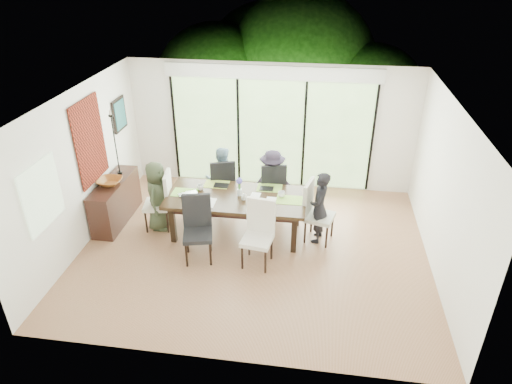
# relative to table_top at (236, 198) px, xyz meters

# --- Properties ---
(floor) EXTENTS (6.00, 5.00, 0.01)m
(floor) POSITION_rel_table_top_xyz_m (0.38, -0.44, -0.75)
(floor) COLOR brown
(floor) RESTS_ON ground
(ceiling) EXTENTS (6.00, 5.00, 0.01)m
(ceiling) POSITION_rel_table_top_xyz_m (0.38, -0.44, 1.96)
(ceiling) COLOR white
(ceiling) RESTS_ON wall_back
(wall_back) EXTENTS (6.00, 0.02, 2.70)m
(wall_back) POSITION_rel_table_top_xyz_m (0.38, 2.07, 0.60)
(wall_back) COLOR white
(wall_back) RESTS_ON floor
(wall_front) EXTENTS (6.00, 0.02, 2.70)m
(wall_front) POSITION_rel_table_top_xyz_m (0.38, -2.95, 0.60)
(wall_front) COLOR silver
(wall_front) RESTS_ON floor
(wall_left) EXTENTS (0.02, 5.00, 2.70)m
(wall_left) POSITION_rel_table_top_xyz_m (-2.63, -0.44, 0.60)
(wall_left) COLOR silver
(wall_left) RESTS_ON floor
(wall_right) EXTENTS (0.02, 5.00, 2.70)m
(wall_right) POSITION_rel_table_top_xyz_m (3.39, -0.44, 0.60)
(wall_right) COLOR silver
(wall_right) RESTS_ON floor
(glass_doors) EXTENTS (4.20, 0.02, 2.30)m
(glass_doors) POSITION_rel_table_top_xyz_m (0.38, 2.03, 0.45)
(glass_doors) COLOR #598C3F
(glass_doors) RESTS_ON wall_back
(blinds_header) EXTENTS (4.40, 0.06, 0.28)m
(blinds_header) POSITION_rel_table_top_xyz_m (0.38, 2.02, 1.75)
(blinds_header) COLOR white
(blinds_header) RESTS_ON wall_back
(mullion_a) EXTENTS (0.05, 0.04, 2.30)m
(mullion_a) POSITION_rel_table_top_xyz_m (-1.72, 2.02, 0.45)
(mullion_a) COLOR black
(mullion_a) RESTS_ON wall_back
(mullion_b) EXTENTS (0.05, 0.04, 2.30)m
(mullion_b) POSITION_rel_table_top_xyz_m (-0.32, 2.02, 0.45)
(mullion_b) COLOR black
(mullion_b) RESTS_ON wall_back
(mullion_c) EXTENTS (0.05, 0.04, 2.30)m
(mullion_c) POSITION_rel_table_top_xyz_m (1.08, 2.02, 0.45)
(mullion_c) COLOR black
(mullion_c) RESTS_ON wall_back
(mullion_d) EXTENTS (0.05, 0.04, 2.30)m
(mullion_d) POSITION_rel_table_top_xyz_m (2.48, 2.02, 0.45)
(mullion_d) COLOR black
(mullion_d) RESTS_ON wall_back
(side_window) EXTENTS (0.02, 0.90, 1.00)m
(side_window) POSITION_rel_table_top_xyz_m (-2.59, -1.64, 0.75)
(side_window) COLOR #8CAD7F
(side_window) RESTS_ON wall_left
(deck) EXTENTS (6.00, 1.80, 0.10)m
(deck) POSITION_rel_table_top_xyz_m (0.38, 2.96, -0.80)
(deck) COLOR #523423
(deck) RESTS_ON ground
(rail_top) EXTENTS (6.00, 0.08, 0.06)m
(rail_top) POSITION_rel_table_top_xyz_m (0.38, 3.76, -0.20)
(rail_top) COLOR brown
(rail_top) RESTS_ON deck
(foliage_left) EXTENTS (3.20, 3.20, 3.20)m
(foliage_left) POSITION_rel_table_top_xyz_m (-1.42, 4.76, 0.69)
(foliage_left) COLOR #14380F
(foliage_left) RESTS_ON ground
(foliage_mid) EXTENTS (4.00, 4.00, 4.00)m
(foliage_mid) POSITION_rel_table_top_xyz_m (0.78, 5.36, 1.05)
(foliage_mid) COLOR #14380F
(foliage_mid) RESTS_ON ground
(foliage_right) EXTENTS (2.80, 2.80, 2.80)m
(foliage_right) POSITION_rel_table_top_xyz_m (2.58, 4.56, 0.51)
(foliage_right) COLOR #14380F
(foliage_right) RESTS_ON ground
(foliage_far) EXTENTS (3.60, 3.60, 3.60)m
(foliage_far) POSITION_rel_table_top_xyz_m (-0.22, 6.06, 0.87)
(foliage_far) COLOR #14380F
(foliage_far) RESTS_ON ground
(table_top) EXTENTS (2.49, 1.14, 0.06)m
(table_top) POSITION_rel_table_top_xyz_m (0.00, 0.00, 0.00)
(table_top) COLOR black
(table_top) RESTS_ON floor
(table_apron) EXTENTS (2.29, 0.93, 0.10)m
(table_apron) POSITION_rel_table_top_xyz_m (0.00, 0.00, -0.09)
(table_apron) COLOR black
(table_apron) RESTS_ON floor
(table_leg_fl) EXTENTS (0.09, 0.09, 0.72)m
(table_leg_fl) POSITION_rel_table_top_xyz_m (-1.08, -0.43, -0.39)
(table_leg_fl) COLOR black
(table_leg_fl) RESTS_ON floor
(table_leg_fr) EXTENTS (0.09, 0.09, 0.72)m
(table_leg_fr) POSITION_rel_table_top_xyz_m (1.08, -0.43, -0.39)
(table_leg_fr) COLOR black
(table_leg_fr) RESTS_ON floor
(table_leg_bl) EXTENTS (0.09, 0.09, 0.72)m
(table_leg_bl) POSITION_rel_table_top_xyz_m (-1.08, 0.43, -0.39)
(table_leg_bl) COLOR black
(table_leg_bl) RESTS_ON floor
(table_leg_br) EXTENTS (0.09, 0.09, 0.72)m
(table_leg_br) POSITION_rel_table_top_xyz_m (1.08, 0.43, -0.39)
(table_leg_br) COLOR black
(table_leg_br) RESTS_ON floor
(chair_left_end) EXTENTS (0.54, 0.54, 1.14)m
(chair_left_end) POSITION_rel_table_top_xyz_m (-1.50, 0.00, -0.18)
(chair_left_end) COLOR white
(chair_left_end) RESTS_ON floor
(chair_right_end) EXTENTS (0.58, 0.58, 1.14)m
(chair_right_end) POSITION_rel_table_top_xyz_m (1.50, 0.00, -0.18)
(chair_right_end) COLOR beige
(chair_right_end) RESTS_ON floor
(chair_far_left) EXTENTS (0.61, 0.61, 1.14)m
(chair_far_left) POSITION_rel_table_top_xyz_m (-0.45, 0.85, -0.18)
(chair_far_left) COLOR black
(chair_far_left) RESTS_ON floor
(chair_far_right) EXTENTS (0.58, 0.58, 1.14)m
(chair_far_right) POSITION_rel_table_top_xyz_m (0.55, 0.85, -0.18)
(chair_far_right) COLOR black
(chair_far_right) RESTS_ON floor
(chair_near_left) EXTENTS (0.57, 0.57, 1.14)m
(chair_near_left) POSITION_rel_table_top_xyz_m (-0.50, -0.87, -0.18)
(chair_near_left) COLOR black
(chair_near_left) RESTS_ON floor
(chair_near_right) EXTENTS (0.54, 0.54, 1.14)m
(chair_near_right) POSITION_rel_table_top_xyz_m (0.50, -0.87, -0.18)
(chair_near_right) COLOR white
(chair_near_right) RESTS_ON floor
(person_left_end) EXTENTS (0.41, 0.63, 1.34)m
(person_left_end) POSITION_rel_table_top_xyz_m (-1.48, 0.00, -0.08)
(person_left_end) COLOR #39442D
(person_left_end) RESTS_ON floor
(person_right_end) EXTENTS (0.48, 0.68, 1.34)m
(person_right_end) POSITION_rel_table_top_xyz_m (1.48, 0.00, -0.08)
(person_right_end) COLOR black
(person_right_end) RESTS_ON floor
(person_far_left) EXTENTS (0.70, 0.53, 1.34)m
(person_far_left) POSITION_rel_table_top_xyz_m (-0.45, 0.83, -0.08)
(person_far_left) COLOR #799DAF
(person_far_left) RESTS_ON floor
(person_far_right) EXTENTS (0.69, 0.51, 1.34)m
(person_far_right) POSITION_rel_table_top_xyz_m (0.55, 0.83, -0.08)
(person_far_right) COLOR #261E2E
(person_far_right) RESTS_ON floor
(placemat_left) EXTENTS (0.46, 0.33, 0.01)m
(placemat_left) POSITION_rel_table_top_xyz_m (-0.95, 0.00, 0.03)
(placemat_left) COLOR #78AF3E
(placemat_left) RESTS_ON table_top
(placemat_right) EXTENTS (0.46, 0.33, 0.01)m
(placemat_right) POSITION_rel_table_top_xyz_m (0.95, 0.00, 0.03)
(placemat_right) COLOR #81B13F
(placemat_right) RESTS_ON table_top
(placemat_far_l) EXTENTS (0.46, 0.33, 0.01)m
(placemat_far_l) POSITION_rel_table_top_xyz_m (-0.45, 0.40, 0.03)
(placemat_far_l) COLOR #9FB842
(placemat_far_l) RESTS_ON table_top
(placemat_far_r) EXTENTS (0.46, 0.33, 0.01)m
(placemat_far_r) POSITION_rel_table_top_xyz_m (0.55, 0.40, 0.03)
(placemat_far_r) COLOR olive
(placemat_far_r) RESTS_ON table_top
(placemat_paper) EXTENTS (0.46, 0.33, 0.01)m
(placemat_paper) POSITION_rel_table_top_xyz_m (-0.55, -0.30, 0.03)
(placemat_paper) COLOR white
(placemat_paper) RESTS_ON table_top
(tablet_far_l) EXTENTS (0.27, 0.19, 0.01)m
(tablet_far_l) POSITION_rel_table_top_xyz_m (-0.35, 0.35, 0.04)
(tablet_far_l) COLOR black
(tablet_far_l) RESTS_ON table_top
(tablet_far_r) EXTENTS (0.25, 0.18, 0.01)m
(tablet_far_r) POSITION_rel_table_top_xyz_m (0.50, 0.35, 0.04)
(tablet_far_r) COLOR black
(tablet_far_r) RESTS_ON table_top
(papers) EXTENTS (0.31, 0.23, 0.00)m
(papers) POSITION_rel_table_top_xyz_m (0.70, -0.05, 0.03)
(papers) COLOR white
(papers) RESTS_ON table_top
(platter_base) EXTENTS (0.27, 0.27, 0.02)m
(platter_base) POSITION_rel_table_top_xyz_m (-0.55, -0.30, 0.05)
(platter_base) COLOR white
(platter_base) RESTS_ON table_top
(platter_snacks) EXTENTS (0.21, 0.21, 0.01)m
(platter_snacks) POSITION_rel_table_top_xyz_m (-0.55, -0.30, 0.07)
(platter_snacks) COLOR orange
(platter_snacks) RESTS_ON table_top
(vase) EXTENTS (0.08, 0.08, 0.12)m
(vase) POSITION_rel_table_top_xyz_m (0.05, 0.05, 0.09)
(vase) COLOR silver
(vase) RESTS_ON table_top
(hyacinth_stems) EXTENTS (0.04, 0.04, 0.17)m
(hyacinth_stems) POSITION_rel_table_top_xyz_m (0.05, 0.05, 0.22)
(hyacinth_stems) COLOR #337226
(hyacinth_stems) RESTS_ON table_top
(hyacinth_blooms) EXTENTS (0.11, 0.11, 0.11)m
(hyacinth_blooms) POSITION_rel_table_top_xyz_m (0.05, 0.05, 0.32)
(hyacinth_blooms) COLOR #5850C8
(hyacinth_blooms) RESTS_ON table_top
(laptop) EXTENTS (0.41, 0.37, 0.03)m
(laptop) POSITION_rel_table_top_xyz_m (-0.85, -0.10, 0.04)
(laptop) COLOR silver
(laptop) RESTS_ON table_top
(cup_a) EXTENTS (0.18, 0.18, 0.10)m
(cup_a) POSITION_rel_table_top_xyz_m (-0.70, 0.15, 0.08)
(cup_a) COLOR white
(cup_a) RESTS_ON table_top
(cup_b) EXTENTS (0.14, 0.14, 0.10)m
(cup_b) POSITION_rel_table_top_xyz_m (0.15, -0.10, 0.08)
(cup_b) COLOR white
(cup_b) RESTS_ON table_top
(cup_c) EXTENTS (0.18, 0.18, 0.10)m
(cup_c) POSITION_rel_table_top_xyz_m (0.80, 0.10, 0.08)
(cup_c) COLOR white
(cup_c) RESTS_ON table_top
(book) EXTENTS (0.19, 0.24, 0.02)m
(book) POSITION_rel_table_top_xyz_m (0.25, 0.05, 0.04)
(book) COLOR white
(book) RESTS_ON table_top
(sideboard) EXTENTS (0.42, 1.48, 0.83)m
(sideboard) POSITION_rel_table_top_xyz_m (-2.38, 0.12, -0.33)
(sideboard) COLOR black
(sideboard) RESTS_ON floor
(bowl) EXTENTS (0.44, 0.44, 0.11)m
(bowl) POSITION_rel_table_top_xyz_m (-2.38, 0.02, 0.14)
(bowl) COLOR brown
(bowl) RESTS_ON sideboard
(candlestick_base) EXTENTS (0.09, 0.09, 0.04)m
(candlestick_base) POSITION_rel_table_top_xyz_m (-2.38, 0.47, 0.10)
(candlestick_base) COLOR black
(candlestick_base) RESTS_ON sideboard
(candlestick_shaft) EXTENTS (0.02, 0.02, 1.16)m
(candlestick_shaft) POSITION_rel_table_top_xyz_m (-2.38, 0.47, 0.69)
(candlestick_shaft) COLOR black
(candlestick_shaft) RESTS_ON sideboard
(candlestick_pan) EXTENTS (0.09, 0.09, 0.03)m
(candlestick_pan) POSITION_rel_table_top_xyz_m (-2.38, 0.47, 1.26)
(candlestick_pan) COLOR black
(candlestick_pan) RESTS_ON sideboard
(candle) EXTENTS (0.03, 0.03, 0.09)m
(candle) POSITION_rel_table_top_xyz_m (-2.38, 0.47, 1.31)
(candle) COLOR silver
(candle) RESTS_ON sideboard
(tapestry) EXTENTS (0.02, 1.00, 1.50)m
(tapestry) POSITION_rel_table_top_xyz_m (-2.59, -0.04, 0.95)
(tapestry) COLOR maroon
(tapestry) RESTS_ON wall_left
(art_frame) EXTENTS (0.03, 0.55, 0.65)m
(art_frame) POSITION_rel_table_top_xyz_m (-2.59, 1.26, 1.00)
(art_frame) COLOR black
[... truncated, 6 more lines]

